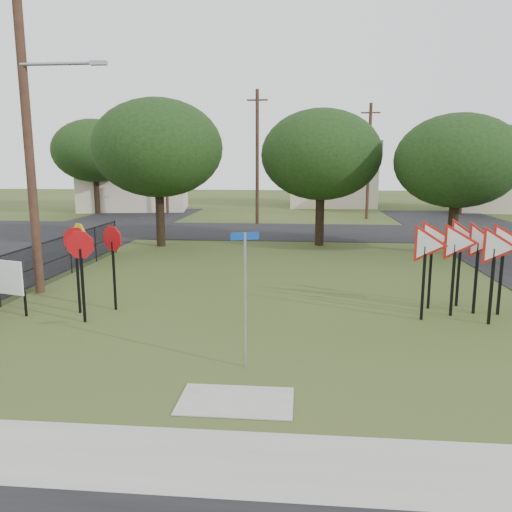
{
  "coord_description": "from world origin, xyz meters",
  "views": [
    {
      "loc": [
        1.1,
        -10.44,
        4.09
      ],
      "look_at": [
        -0.15,
        3.0,
        1.6
      ],
      "focal_mm": 35.0,
      "sensor_mm": 36.0,
      "label": 1
    }
  ],
  "objects": [
    {
      "name": "utility_pole_main",
      "position": [
        -7.24,
        4.5,
        5.21
      ],
      "size": [
        3.55,
        0.33,
        10.0
      ],
      "color": "#492E21",
      "rests_on": "ground"
    },
    {
      "name": "street_left",
      "position": [
        -12.0,
        10.0,
        0.01
      ],
      "size": [
        8.0,
        50.0,
        0.02
      ],
      "primitive_type": "cube",
      "color": "black",
      "rests_on": "ground"
    },
    {
      "name": "tree_near_mid",
      "position": [
        2.0,
        15.0,
        4.54
      ],
      "size": [
        6.0,
        6.0,
        6.8
      ],
      "color": "black",
      "rests_on": "ground"
    },
    {
      "name": "tree_near_left",
      "position": [
        -6.0,
        14.0,
        4.86
      ],
      "size": [
        6.4,
        6.4,
        7.27
      ],
      "color": "black",
      "rests_on": "ground"
    },
    {
      "name": "far_pole_b",
      "position": [
        6.0,
        28.0,
        4.35
      ],
      "size": [
        1.4,
        0.24,
        8.5
      ],
      "color": "#492E21",
      "rests_on": "ground"
    },
    {
      "name": "tree_far_right",
      "position": [
        14.0,
        32.0,
        4.54
      ],
      "size": [
        6.0,
        6.0,
        6.8
      ],
      "color": "black",
      "rests_on": "ground"
    },
    {
      "name": "house_right",
      "position": [
        18.0,
        36.0,
        3.65
      ],
      "size": [
        8.3,
        8.3,
        7.2
      ],
      "color": "beige",
      "rests_on": "ground"
    },
    {
      "name": "far_pole_a",
      "position": [
        -2.0,
        24.0,
        4.6
      ],
      "size": [
        1.4,
        0.24,
        9.0
      ],
      "color": "#492E21",
      "rests_on": "ground"
    },
    {
      "name": "tree_near_right",
      "position": [
        8.0,
        13.0,
        4.22
      ],
      "size": [
        5.6,
        5.6,
        6.33
      ],
      "color": "black",
      "rests_on": "ground"
    },
    {
      "name": "house_left",
      "position": [
        -14.0,
        34.0,
        3.65
      ],
      "size": [
        10.58,
        8.88,
        7.2
      ],
      "color": "beige",
      "rests_on": "ground"
    },
    {
      "name": "info_board",
      "position": [
        -6.88,
        2.03,
        1.03
      ],
      "size": [
        1.2,
        0.39,
        1.55
      ],
      "color": "black",
      "rests_on": "ground"
    },
    {
      "name": "ground",
      "position": [
        0.0,
        0.0,
        0.0
      ],
      "size": [
        140.0,
        140.0,
        0.0
      ],
      "primitive_type": "plane",
      "color": "#34451A"
    },
    {
      "name": "stop_sign_cluster",
      "position": [
        -4.77,
        2.59,
        1.8
      ],
      "size": [
        1.81,
        1.96,
        2.43
      ],
      "color": "black",
      "rests_on": "ground"
    },
    {
      "name": "street_far",
      "position": [
        0.0,
        20.0,
        0.01
      ],
      "size": [
        60.0,
        8.0,
        0.02
      ],
      "primitive_type": "cube",
      "color": "black",
      "rests_on": "ground"
    },
    {
      "name": "sidewalk",
      "position": [
        0.0,
        -4.2,
        0.01
      ],
      "size": [
        30.0,
        1.6,
        0.02
      ],
      "primitive_type": "cube",
      "color": "#9B9B93",
      "rests_on": "ground"
    },
    {
      "name": "street_name_sign",
      "position": [
        -0.01,
        -0.87,
        1.61
      ],
      "size": [
        0.54,
        0.24,
        2.78
      ],
      "color": "#979A9F",
      "rests_on": "ground"
    },
    {
      "name": "curb_pad",
      "position": [
        0.0,
        -2.4,
        0.01
      ],
      "size": [
        2.0,
        1.2,
        0.02
      ],
      "primitive_type": "cube",
      "color": "#9B9B93",
      "rests_on": "ground"
    },
    {
      "name": "far_pole_c",
      "position": [
        -10.0,
        30.0,
        4.6
      ],
      "size": [
        1.4,
        0.24,
        9.0
      ],
      "color": "#492E21",
      "rests_on": "ground"
    },
    {
      "name": "yield_sign_cluster",
      "position": [
        5.47,
        3.28,
        1.91
      ],
      "size": [
        3.29,
        2.37,
        2.62
      ],
      "color": "black",
      "rests_on": "ground"
    },
    {
      "name": "fence_run",
      "position": [
        -7.6,
        6.25,
        0.78
      ],
      "size": [
        0.05,
        11.55,
        1.5
      ],
      "color": "black",
      "rests_on": "ground"
    },
    {
      "name": "house_mid",
      "position": [
        4.0,
        40.0,
        3.15
      ],
      "size": [
        8.4,
        8.4,
        6.2
      ],
      "color": "beige",
      "rests_on": "ground"
    },
    {
      "name": "tree_far_left",
      "position": [
        -16.0,
        30.0,
        5.17
      ],
      "size": [
        6.8,
        6.8,
        7.73
      ],
      "color": "black",
      "rests_on": "ground"
    }
  ]
}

